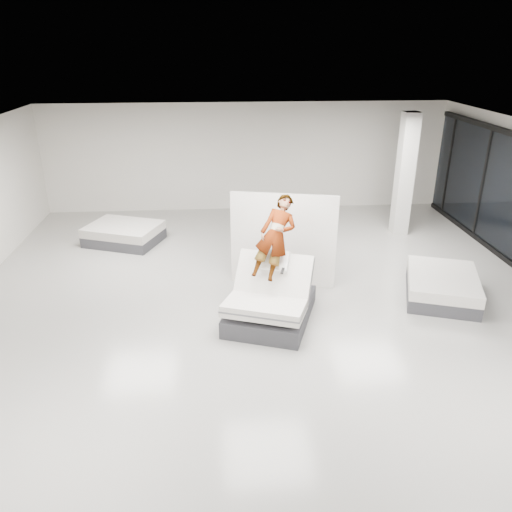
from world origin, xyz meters
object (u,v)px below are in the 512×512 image
object	(u,v)px
flat_bed_left_far	(124,234)
column	(405,175)
remote	(283,271)
divider_panel	(283,240)
hero_bed	(270,302)
flat_bed_right_far	(442,286)
person	(275,253)

from	to	relation	value
flat_bed_left_far	column	world-z (taller)	column
remote	divider_panel	world-z (taller)	divider_panel
hero_bed	divider_panel	world-z (taller)	divider_panel
flat_bed_right_far	remote	bearing A→B (deg)	-167.98
flat_bed_right_far	divider_panel	bearing A→B (deg)	164.90
person	flat_bed_right_far	world-z (taller)	person
remote	person	bearing A→B (deg)	122.15
person	remote	size ratio (longest dim) A/B	11.61
hero_bed	person	xyz separation A→B (m)	(0.11, 0.32, 0.86)
flat_bed_right_far	person	bearing A→B (deg)	-174.84
hero_bed	remote	world-z (taller)	hero_bed
remote	divider_panel	bearing A→B (deg)	101.76
column	flat_bed_left_far	bearing A→B (deg)	-178.69
person	flat_bed_right_far	size ratio (longest dim) A/B	0.77
flat_bed_right_far	flat_bed_left_far	xyz separation A→B (m)	(-6.92, 3.55, -0.00)
hero_bed	divider_panel	xyz separation A→B (m)	(0.42, 1.48, 0.64)
column	person	bearing A→B (deg)	-133.68
flat_bed_left_far	flat_bed_right_far	bearing A→B (deg)	-27.16
column	remote	bearing A→B (deg)	-130.28
remote	column	bearing A→B (deg)	69.21
hero_bed	flat_bed_left_far	bearing A→B (deg)	128.73
divider_panel	column	distance (m)	4.60
flat_bed_right_far	column	distance (m)	3.98
divider_panel	column	world-z (taller)	column
person	divider_panel	world-z (taller)	divider_panel
hero_bed	remote	distance (m)	0.71
hero_bed	flat_bed_right_far	world-z (taller)	hero_bed
person	flat_bed_left_far	size ratio (longest dim) A/B	0.77
remote	flat_bed_right_far	xyz separation A→B (m)	(3.36, 0.72, -0.79)
flat_bed_right_far	column	world-z (taller)	column
flat_bed_right_far	hero_bed	bearing A→B (deg)	-169.92
remote	divider_panel	xyz separation A→B (m)	(0.21, 1.56, -0.04)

